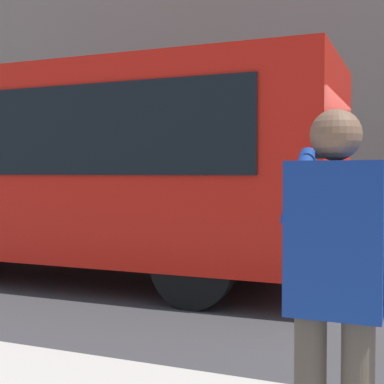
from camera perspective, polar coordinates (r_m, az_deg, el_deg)
name	(u,v)px	position (r m, az deg, el deg)	size (l,w,h in m)	color
ground_plane	(333,295)	(7.34, 14.54, -10.44)	(60.00, 60.00, 0.00)	#38383A
red_bus	(39,166)	(8.76, -15.69, 2.66)	(9.05, 2.54, 3.08)	red
pedestrian_photographer	(336,275)	(2.44, 14.81, -8.41)	(0.53, 0.52, 1.70)	#4C4238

